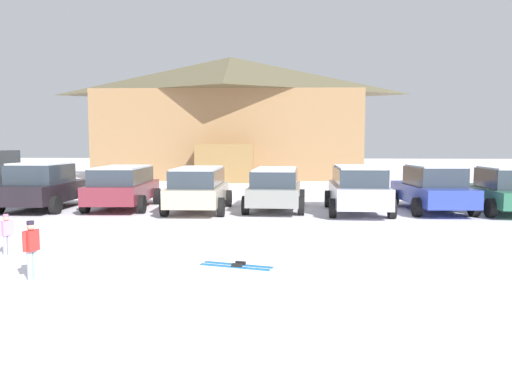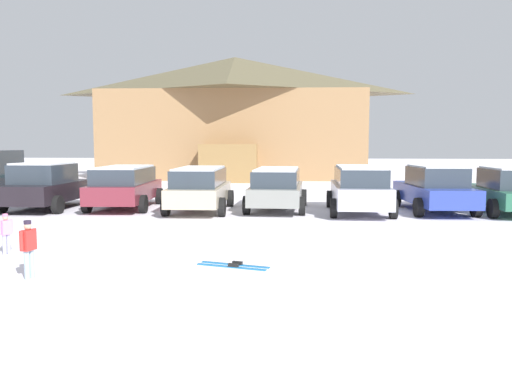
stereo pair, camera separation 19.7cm
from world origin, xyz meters
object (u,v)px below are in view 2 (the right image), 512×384
at_px(parked_blue_hatchback, 434,188).
at_px(pair_of_skis, 234,265).
at_px(parked_grey_wagon, 277,187).
at_px(parked_silver_wagon, 359,188).
at_px(parked_maroon_van, 125,185).
at_px(ski_lodge, 235,117).
at_px(skier_child_in_red_jacket, 28,246).
at_px(parked_green_coupe, 510,190).
at_px(skier_child_in_pink_snowsuit, 6,232).
at_px(parked_black_sedan, 46,186).
at_px(parked_beige_suv, 200,187).

height_order(parked_blue_hatchback, pair_of_skis, parked_blue_hatchback).
height_order(parked_grey_wagon, parked_blue_hatchback, parked_blue_hatchback).
relative_size(parked_silver_wagon, pair_of_skis, 3.10).
height_order(parked_maroon_van, parked_grey_wagon, parked_maroon_van).
xyz_separation_m(ski_lodge, parked_silver_wagon, (6.84, -18.94, -3.52)).
distance_m(skier_child_in_red_jacket, pair_of_skis, 3.75).
bearing_deg(skier_child_in_red_jacket, parked_green_coupe, 38.43).
height_order(parked_maroon_van, parked_blue_hatchback, parked_blue_hatchback).
bearing_deg(skier_child_in_red_jacket, parked_grey_wagon, 68.03).
height_order(parked_silver_wagon, skier_child_in_pink_snowsuit, parked_silver_wagon).
distance_m(parked_blue_hatchback, parked_green_coupe, 2.51).
distance_m(ski_lodge, skier_child_in_red_jacket, 28.46).
height_order(ski_lodge, skier_child_in_pink_snowsuit, ski_lodge).
relative_size(parked_blue_hatchback, pair_of_skis, 3.15).
relative_size(parked_silver_wagon, skier_child_in_pink_snowsuit, 5.08).
bearing_deg(pair_of_skis, parked_blue_hatchback, 54.86).
bearing_deg(pair_of_skis, parked_grey_wagon, 87.00).
bearing_deg(parked_blue_hatchback, parked_black_sedan, -177.87).
bearing_deg(parked_silver_wagon, parked_maroon_van, 177.02).
xyz_separation_m(parked_black_sedan, parked_silver_wagon, (11.40, 0.02, 0.02)).
xyz_separation_m(ski_lodge, parked_blue_hatchback, (9.52, -18.43, -3.57)).
bearing_deg(parked_grey_wagon, parked_black_sedan, -176.34).
xyz_separation_m(ski_lodge, parked_green_coupe, (12.03, -18.66, -3.59)).
xyz_separation_m(parked_maroon_van, parked_green_coupe, (13.76, -0.17, -0.05)).
bearing_deg(parked_black_sedan, skier_child_in_pink_snowsuit, -67.97).
bearing_deg(parked_black_sedan, parked_maroon_van, 9.34).
bearing_deg(parked_beige_suv, parked_maroon_van, 169.55).
xyz_separation_m(parked_beige_suv, parked_grey_wagon, (2.73, 0.62, -0.02)).
xyz_separation_m(parked_maroon_van, pair_of_skis, (5.22, -8.51, -0.84)).
xyz_separation_m(parked_maroon_van, parked_blue_hatchback, (11.25, 0.06, -0.03)).
xyz_separation_m(ski_lodge, skier_child_in_red_jacket, (-0.01, -28.21, -3.81)).
xyz_separation_m(parked_maroon_van, parked_grey_wagon, (5.67, 0.08, -0.02)).
relative_size(parked_grey_wagon, skier_child_in_pink_snowsuit, 5.00).
xyz_separation_m(parked_beige_suv, pair_of_skis, (2.28, -7.96, -0.84)).
distance_m(ski_lodge, parked_green_coupe, 22.49).
bearing_deg(ski_lodge, parked_maroon_van, -95.34).
relative_size(parked_black_sedan, parked_silver_wagon, 0.91).
height_order(parked_black_sedan, parked_green_coupe, parked_black_sedan).
distance_m(parked_beige_suv, pair_of_skis, 8.32).
distance_m(ski_lodge, parked_maroon_van, 18.91).
bearing_deg(pair_of_skis, skier_child_in_red_jacket, -160.93).
distance_m(skier_child_in_pink_snowsuit, pair_of_skis, 5.12).
height_order(parked_beige_suv, parked_grey_wagon, parked_beige_suv).
xyz_separation_m(parked_maroon_van, skier_child_in_red_jacket, (1.72, -9.72, -0.27)).
xyz_separation_m(parked_black_sedan, parked_blue_hatchback, (14.09, 0.52, -0.03)).
height_order(ski_lodge, parked_maroon_van, ski_lodge).
height_order(parked_black_sedan, parked_beige_suv, parked_black_sedan).
distance_m(parked_black_sedan, skier_child_in_red_jacket, 10.32).
bearing_deg(parked_beige_suv, ski_lodge, 93.66).
relative_size(parked_maroon_van, parked_blue_hatchback, 0.96).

